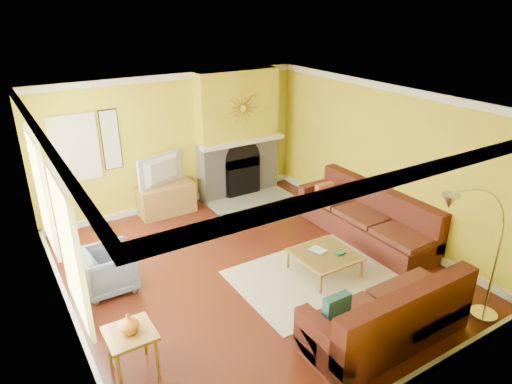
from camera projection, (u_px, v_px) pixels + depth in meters
floor at (252, 269)px, 7.35m from camera, size 5.50×6.00×0.02m
ceiling at (252, 101)px, 6.28m from camera, size 5.50×6.00×0.02m
wall_back at (174, 142)px, 9.17m from camera, size 5.50×0.02×2.70m
wall_front at (412, 294)px, 4.46m from camera, size 5.50×0.02×2.70m
wall_left at (56, 239)px, 5.47m from camera, size 0.02×6.00×2.70m
wall_right at (384, 160)px, 8.15m from camera, size 0.02×6.00×2.70m
baseboard at (252, 266)px, 7.32m from camera, size 5.50×6.00×0.12m
crown_molding at (252, 106)px, 6.31m from camera, size 5.50×6.00×0.12m
window_left_near at (40, 191)px, 6.45m from camera, size 0.06×1.22×1.72m
window_left_far at (68, 249)px, 4.97m from camera, size 0.06×1.22×1.72m
window_back at (75, 148)px, 8.13m from camera, size 0.82×0.06×1.22m
wall_art at (111, 140)px, 8.43m from camera, size 0.34×0.04×1.14m
fireplace at (238, 135)px, 9.66m from camera, size 1.80×0.40×2.70m
mantel at (243, 142)px, 9.51m from camera, size 1.92×0.22×0.08m
hearth at (251, 200)px, 9.74m from camera, size 1.80×0.70×0.06m
sunburst at (243, 109)px, 9.24m from camera, size 0.70×0.04×0.70m
rug at (314, 277)px, 7.13m from camera, size 2.40×1.80×0.02m
sectional_sofa at (337, 245)px, 7.16m from camera, size 3.26×3.98×0.90m
coffee_table at (324, 263)px, 7.17m from camera, size 0.91×0.91×0.36m
media_console at (167, 199)px, 9.14m from camera, size 1.10×0.50×0.61m
tv at (164, 171)px, 8.90m from camera, size 1.06×0.50×0.62m
subwoofer at (180, 202)px, 9.41m from camera, size 0.28×0.28×0.28m
armchair at (109, 270)px, 6.72m from camera, size 0.73×0.71×0.66m
side_table at (132, 353)px, 5.20m from camera, size 0.53×0.53×0.59m
vase at (128, 323)px, 5.04m from camera, size 0.23×0.23×0.24m
book at (315, 252)px, 7.10m from camera, size 0.24×0.29×0.02m
arc_lamp at (471, 262)px, 5.56m from camera, size 1.34×0.36×2.10m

